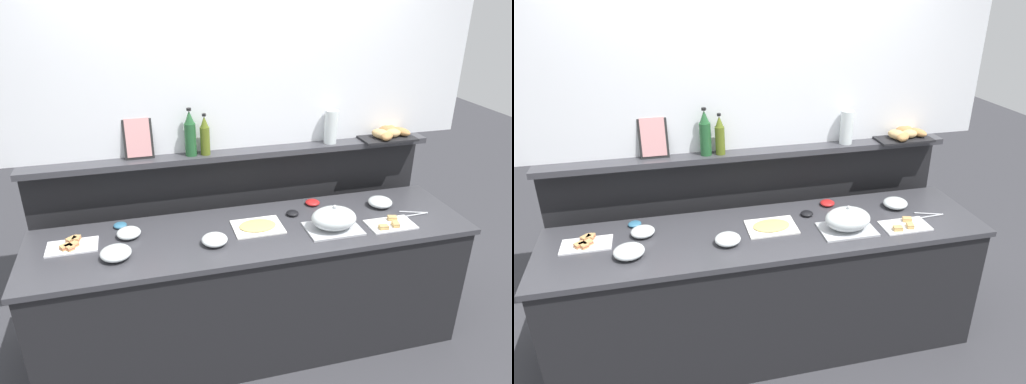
{
  "view_description": "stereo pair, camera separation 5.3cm",
  "coord_description": "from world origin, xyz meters",
  "views": [
    {
      "loc": [
        -0.64,
        -2.47,
        2.35
      ],
      "look_at": [
        0.04,
        0.1,
        1.12
      ],
      "focal_mm": 32.95,
      "sensor_mm": 36.0,
      "label": 1
    },
    {
      "loc": [
        -0.59,
        -2.49,
        2.35
      ],
      "look_at": [
        0.04,
        0.1,
        1.12
      ],
      "focal_mm": 32.95,
      "sensor_mm": 36.0,
      "label": 2
    }
  ],
  "objects": [
    {
      "name": "upper_wall_panel",
      "position": [
        0.0,
        0.55,
        1.93
      ],
      "size": [
        3.4,
        0.08,
        1.33
      ],
      "primitive_type": "cube",
      "color": "white",
      "rests_on": "back_ledge_unit"
    },
    {
      "name": "sandwich_platter_front",
      "position": [
        -1.08,
        0.08,
        0.92
      ],
      "size": [
        0.29,
        0.17,
        0.04
      ],
      "color": "silver",
      "rests_on": "buffet_counter"
    },
    {
      "name": "buffet_counter",
      "position": [
        0.0,
        0.0,
        0.45
      ],
      "size": [
        2.75,
        0.71,
        0.9
      ],
      "color": "black",
      "rests_on": "ground_plane"
    },
    {
      "name": "condiment_bowl_dark",
      "position": [
        -0.81,
        0.25,
        0.92
      ],
      "size": [
        0.08,
        0.08,
        0.03
      ],
      "primitive_type": "ellipsoid",
      "color": "teal",
      "rests_on": "buffet_counter"
    },
    {
      "name": "condiment_bowl_teal",
      "position": [
        0.48,
        0.24,
        0.92
      ],
      "size": [
        0.1,
        0.1,
        0.03
      ],
      "primitive_type": "ellipsoid",
      "color": "red",
      "rests_on": "buffet_counter"
    },
    {
      "name": "framed_picture",
      "position": [
        -0.64,
        0.49,
        1.41
      ],
      "size": [
        0.18,
        0.07,
        0.27
      ],
      "color": "black",
      "rests_on": "back_ledge_unit"
    },
    {
      "name": "glass_bowl_medium",
      "position": [
        0.92,
        0.11,
        0.93
      ],
      "size": [
        0.16,
        0.16,
        0.07
      ],
      "color": "silver",
      "rests_on": "buffet_counter"
    },
    {
      "name": "sandwich_platter_side",
      "position": [
        0.85,
        -0.16,
        0.91
      ],
      "size": [
        0.3,
        0.18,
        0.04
      ],
      "color": "white",
      "rests_on": "buffet_counter"
    },
    {
      "name": "serving_tongs",
      "position": [
        1.09,
        -0.06,
        0.91
      ],
      "size": [
        0.19,
        0.08,
        0.01
      ],
      "color": "#B7BABF",
      "rests_on": "buffet_counter"
    },
    {
      "name": "bread_basket",
      "position": [
        1.12,
        0.45,
        1.31
      ],
      "size": [
        0.4,
        0.32,
        0.08
      ],
      "color": "black",
      "rests_on": "back_ledge_unit"
    },
    {
      "name": "wine_bottle_green",
      "position": [
        -0.31,
        0.45,
        1.41
      ],
      "size": [
        0.08,
        0.08,
        0.32
      ],
      "color": "#23562D",
      "rests_on": "back_ledge_unit"
    },
    {
      "name": "ground_plane",
      "position": [
        0.0,
        0.6,
        0.0
      ],
      "size": [
        12.0,
        12.0,
        0.0
      ],
      "primitive_type": "plane",
      "color": "#38383D"
    },
    {
      "name": "condiment_bowl_red",
      "position": [
        0.3,
        0.13,
        0.92
      ],
      "size": [
        0.08,
        0.08,
        0.03
      ],
      "primitive_type": "ellipsoid",
      "color": "black",
      "rests_on": "buffet_counter"
    },
    {
      "name": "glass_bowl_extra",
      "position": [
        -0.83,
        -0.11,
        0.93
      ],
      "size": [
        0.17,
        0.17,
        0.07
      ],
      "color": "silver",
      "rests_on": "buffet_counter"
    },
    {
      "name": "back_ledge_unit",
      "position": [
        0.0,
        0.53,
        0.67
      ],
      "size": [
        2.8,
        0.22,
        1.27
      ],
      "color": "black",
      "rests_on": "ground_plane"
    },
    {
      "name": "olive_oil_bottle",
      "position": [
        -0.22,
        0.44,
        1.39
      ],
      "size": [
        0.06,
        0.06,
        0.28
      ],
      "color": "#56661E",
      "rests_on": "back_ledge_unit"
    },
    {
      "name": "glass_bowl_small",
      "position": [
        -0.27,
        -0.1,
        0.93
      ],
      "size": [
        0.15,
        0.15,
        0.06
      ],
      "color": "silver",
      "rests_on": "buffet_counter"
    },
    {
      "name": "glass_bowl_large",
      "position": [
        -0.76,
        0.11,
        0.93
      ],
      "size": [
        0.14,
        0.14,
        0.06
      ],
      "color": "silver",
      "rests_on": "buffet_counter"
    },
    {
      "name": "serving_cloche",
      "position": [
        0.48,
        -0.12,
        0.98
      ],
      "size": [
        0.34,
        0.24,
        0.17
      ],
      "color": "#B7BABF",
      "rests_on": "buffet_counter"
    },
    {
      "name": "water_carafe",
      "position": [
        0.67,
        0.45,
        1.39
      ],
      "size": [
        0.09,
        0.09,
        0.23
      ],
      "primitive_type": "cylinder",
      "color": "silver",
      "rests_on": "back_ledge_unit"
    },
    {
      "name": "cold_cuts_platter",
      "position": [
        0.03,
        0.03,
        0.91
      ],
      "size": [
        0.31,
        0.24,
        0.02
      ],
      "color": "white",
      "rests_on": "buffet_counter"
    }
  ]
}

